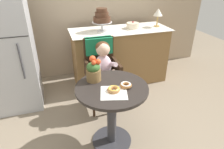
% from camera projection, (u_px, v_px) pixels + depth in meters
% --- Properties ---
extents(ground_plane, '(8.00, 8.00, 0.00)m').
position_uv_depth(ground_plane, '(112.00, 140.00, 2.28)').
color(ground_plane, gray).
extents(cafe_table, '(0.72, 0.72, 0.72)m').
position_uv_depth(cafe_table, '(112.00, 104.00, 2.04)').
color(cafe_table, '#282321').
rests_on(cafe_table, ground).
extents(wicker_chair, '(0.42, 0.45, 0.95)m').
position_uv_depth(wicker_chair, '(101.00, 62.00, 2.63)').
color(wicker_chair, '#332114').
rests_on(wicker_chair, ground).
extents(seated_child, '(0.27, 0.32, 0.73)m').
position_uv_depth(seated_child, '(104.00, 65.00, 2.48)').
color(seated_child, silver).
rests_on(seated_child, ground).
extents(paper_napkin, '(0.30, 0.29, 0.00)m').
position_uv_depth(paper_napkin, '(114.00, 93.00, 1.84)').
color(paper_napkin, white).
rests_on(paper_napkin, cafe_table).
extents(donut_front, '(0.12, 0.12, 0.04)m').
position_uv_depth(donut_front, '(126.00, 85.00, 1.92)').
color(donut_front, '#936033').
rests_on(donut_front, cafe_table).
extents(donut_mid, '(0.12, 0.12, 0.04)m').
position_uv_depth(donut_mid, '(114.00, 89.00, 1.86)').
color(donut_mid, '#AD7542').
rests_on(donut_mid, cafe_table).
extents(flower_vase, '(0.15, 0.15, 0.25)m').
position_uv_depth(flower_vase, '(94.00, 70.00, 2.00)').
color(flower_vase, brown).
rests_on(flower_vase, cafe_table).
extents(display_counter, '(1.56, 0.62, 0.90)m').
position_uv_depth(display_counter, '(120.00, 56.00, 3.30)').
color(display_counter, olive).
rests_on(display_counter, ground).
extents(tiered_cake_stand, '(0.30, 0.30, 0.33)m').
position_uv_depth(tiered_cake_stand, '(102.00, 17.00, 2.92)').
color(tiered_cake_stand, silver).
rests_on(tiered_cake_stand, display_counter).
extents(round_layer_cake, '(0.20, 0.20, 0.11)m').
position_uv_depth(round_layer_cake, '(133.00, 26.00, 3.13)').
color(round_layer_cake, beige).
rests_on(round_layer_cake, display_counter).
extents(table_lamp, '(0.15, 0.15, 0.28)m').
position_uv_depth(table_lamp, '(158.00, 13.00, 3.14)').
color(table_lamp, '#B28C47').
rests_on(table_lamp, display_counter).
extents(refrigerator, '(0.64, 0.63, 1.70)m').
position_uv_depth(refrigerator, '(7.00, 48.00, 2.52)').
color(refrigerator, '#B7BABF').
rests_on(refrigerator, ground).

